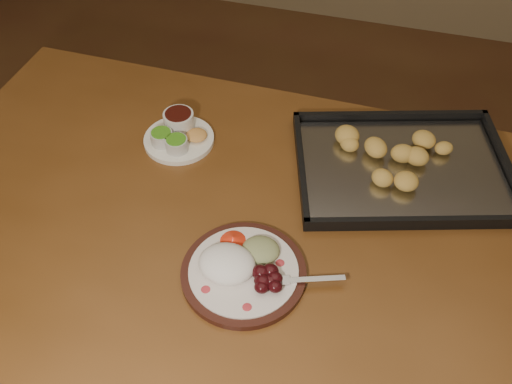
% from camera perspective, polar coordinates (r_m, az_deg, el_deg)
% --- Properties ---
extents(ground, '(4.00, 4.00, 0.00)m').
position_cam_1_polar(ground, '(1.88, -0.61, -14.17)').
color(ground, brown).
rests_on(ground, ground).
extents(dining_table, '(1.51, 0.92, 0.75)m').
position_cam_1_polar(dining_table, '(1.25, -0.78, -5.92)').
color(dining_table, brown).
rests_on(dining_table, ground).
extents(dinner_plate, '(0.31, 0.24, 0.06)m').
position_cam_1_polar(dinner_plate, '(1.09, -1.41, -7.59)').
color(dinner_plate, black).
rests_on(dinner_plate, dining_table).
extents(condiment_saucer, '(0.16, 0.16, 0.06)m').
position_cam_1_polar(condiment_saucer, '(1.35, -7.84, 5.78)').
color(condiment_saucer, white).
rests_on(condiment_saucer, dining_table).
extents(baking_tray, '(0.55, 0.47, 0.05)m').
position_cam_1_polar(baking_tray, '(1.31, 14.49, 2.54)').
color(baking_tray, black).
rests_on(baking_tray, dining_table).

